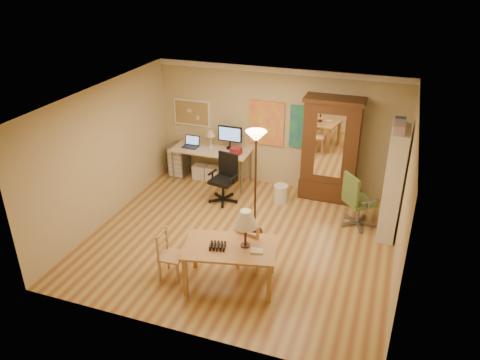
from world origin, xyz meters
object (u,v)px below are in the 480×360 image
(armoire, at_px, (330,156))
(office_chair_green, at_px, (357,212))
(bookshelf, at_px, (393,184))
(computer_desk, at_px, (214,161))
(office_chair_black, at_px, (224,189))
(dining_table, at_px, (235,239))

(armoire, bearing_deg, office_chair_green, -53.03)
(bookshelf, bearing_deg, computer_desk, 165.77)
(office_chair_green, relative_size, bookshelf, 0.53)
(office_chair_black, bearing_deg, office_chair_green, -1.38)
(office_chair_black, relative_size, bookshelf, 0.50)
(dining_table, bearing_deg, office_chair_black, 114.96)
(office_chair_black, relative_size, armoire, 0.47)
(armoire, distance_m, bookshelf, 1.71)
(computer_desk, xyz_separation_m, bookshelf, (3.95, -1.00, 0.56))
(dining_table, relative_size, computer_desk, 0.89)
(dining_table, distance_m, armoire, 3.57)
(dining_table, xyz_separation_m, office_chair_green, (1.61, 2.48, -0.56))
(dining_table, xyz_separation_m, armoire, (0.87, 3.46, 0.12))
(dining_table, relative_size, office_chair_green, 1.43)
(office_chair_green, distance_m, armoire, 1.40)
(computer_desk, relative_size, office_chair_green, 1.61)
(dining_table, xyz_separation_m, computer_desk, (-1.76, 3.38, -0.36))
(armoire, relative_size, bookshelf, 1.06)
(office_chair_green, bearing_deg, dining_table, -123.09)
(office_chair_black, distance_m, armoire, 2.36)
(office_chair_black, bearing_deg, armoire, 23.97)
(office_chair_black, distance_m, office_chair_green, 2.80)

